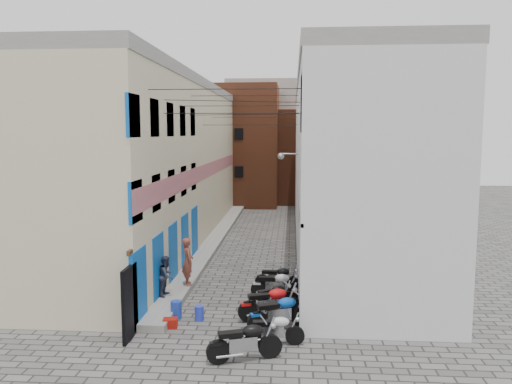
% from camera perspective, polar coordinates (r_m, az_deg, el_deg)
% --- Properties ---
extents(ground, '(90.00, 90.00, 0.00)m').
position_cam_1_polar(ground, '(15.73, -4.53, -16.02)').
color(ground, '#504E4B').
rests_on(ground, ground).
extents(plinth, '(0.90, 26.00, 0.25)m').
position_cam_1_polar(plinth, '(28.30, -4.66, -5.41)').
color(plinth, gray).
rests_on(plinth, ground).
extents(building_left, '(5.10, 27.00, 9.00)m').
position_cam_1_polar(building_left, '(28.26, -10.65, 3.44)').
color(building_left, beige).
rests_on(building_left, ground).
extents(building_right, '(5.94, 26.00, 9.00)m').
position_cam_1_polar(building_right, '(27.51, 9.95, 3.38)').
color(building_right, silver).
rests_on(building_right, ground).
extents(building_far_brick_left, '(6.00, 6.00, 10.00)m').
position_cam_1_polar(building_far_brick_left, '(42.55, -1.54, 5.31)').
color(building_far_brick_left, brown).
rests_on(building_far_brick_left, ground).
extents(building_far_brick_right, '(5.00, 6.00, 8.00)m').
position_cam_1_polar(building_far_brick_right, '(44.38, 5.18, 4.06)').
color(building_far_brick_right, brown).
rests_on(building_far_brick_right, ground).
extents(building_far_concrete, '(8.00, 5.00, 11.00)m').
position_cam_1_polar(building_far_concrete, '(48.38, 1.54, 6.08)').
color(building_far_concrete, gray).
rests_on(building_far_concrete, ground).
extents(far_shopfront, '(2.00, 0.30, 2.40)m').
position_cam_1_polar(far_shopfront, '(39.89, 0.93, -0.26)').
color(far_shopfront, black).
rests_on(far_shopfront, ground).
extents(overhead_wires, '(5.80, 13.02, 1.32)m').
position_cam_1_polar(overhead_wires, '(22.11, -1.67, 9.46)').
color(overhead_wires, black).
rests_on(overhead_wires, ground).
extents(motorcycle_a, '(2.18, 1.29, 1.21)m').
position_cam_1_polar(motorcycle_a, '(13.89, -1.31, -16.49)').
color(motorcycle_a, black).
rests_on(motorcycle_a, ground).
extents(motorcycle_b, '(1.82, 0.74, 1.02)m').
position_cam_1_polar(motorcycle_b, '(14.85, 2.08, -15.27)').
color(motorcycle_b, silver).
rests_on(motorcycle_b, ground).
extents(motorcycle_c, '(2.23, 1.47, 1.24)m').
position_cam_1_polar(motorcycle_c, '(15.88, 2.76, -13.38)').
color(motorcycle_c, '#0B46A6').
rests_on(motorcycle_c, ground).
extents(motorcycle_d, '(2.29, 1.32, 1.26)m').
position_cam_1_polar(motorcycle_d, '(16.65, 1.68, -12.35)').
color(motorcycle_d, red).
rests_on(motorcycle_d, ground).
extents(motorcycle_e, '(1.72, 1.28, 0.97)m').
position_cam_1_polar(motorcycle_e, '(17.74, 2.00, -11.64)').
color(motorcycle_e, black).
rests_on(motorcycle_e, ground).
extents(motorcycle_f, '(1.95, 0.69, 1.11)m').
position_cam_1_polar(motorcycle_f, '(18.77, 2.37, -10.37)').
color(motorcycle_f, silver).
rests_on(motorcycle_f, ground).
extents(motorcycle_g, '(1.88, 0.70, 1.07)m').
position_cam_1_polar(motorcycle_g, '(19.67, 2.56, -9.62)').
color(motorcycle_g, black).
rests_on(motorcycle_g, ground).
extents(person_a, '(0.68, 0.79, 1.84)m').
position_cam_1_polar(person_a, '(19.54, -7.80, -7.86)').
color(person_a, brown).
rests_on(person_a, plinth).
extents(person_b, '(0.64, 0.77, 1.45)m').
position_cam_1_polar(person_b, '(18.49, -10.20, -9.38)').
color(person_b, '#2E3445').
rests_on(person_b, plinth).
extents(water_jug_near, '(0.39, 0.39, 0.47)m').
position_cam_1_polar(water_jug_near, '(16.85, -6.51, -13.58)').
color(water_jug_near, '#2739C4').
rests_on(water_jug_near, ground).
extents(water_jug_far, '(0.48, 0.48, 0.57)m').
position_cam_1_polar(water_jug_far, '(17.12, -9.12, -13.11)').
color(water_jug_far, '#223EAE').
rests_on(water_jug_far, ground).
extents(red_crate, '(0.49, 0.40, 0.28)m').
position_cam_1_polar(red_crate, '(16.44, -9.77, -14.53)').
color(red_crate, '#99130A').
rests_on(red_crate, ground).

